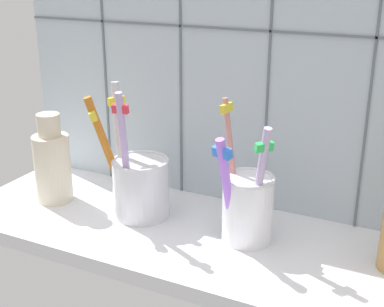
% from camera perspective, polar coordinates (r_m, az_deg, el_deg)
% --- Properties ---
extents(counter_slab, '(0.64, 0.22, 0.02)m').
position_cam_1_polar(counter_slab, '(0.70, -0.56, -9.01)').
color(counter_slab, silver).
rests_on(counter_slab, ground).
extents(tile_wall_back, '(0.64, 0.02, 0.45)m').
position_cam_1_polar(tile_wall_back, '(0.73, 3.70, 10.22)').
color(tile_wall_back, '#B2C1CC').
rests_on(tile_wall_back, ground).
extents(toothbrush_cup_left, '(0.10, 0.09, 0.18)m').
position_cam_1_polar(toothbrush_cup_left, '(0.72, -5.73, -3.14)').
color(toothbrush_cup_left, silver).
rests_on(toothbrush_cup_left, counter_slab).
extents(toothbrush_cup_right, '(0.08, 0.08, 0.18)m').
position_cam_1_polar(toothbrush_cup_right, '(0.66, 5.89, -5.43)').
color(toothbrush_cup_right, white).
rests_on(toothbrush_cup_right, counter_slab).
extents(ceramic_vase, '(0.05, 0.05, 0.13)m').
position_cam_1_polar(ceramic_vase, '(0.78, -14.77, -1.08)').
color(ceramic_vase, beige).
rests_on(ceramic_vase, counter_slab).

